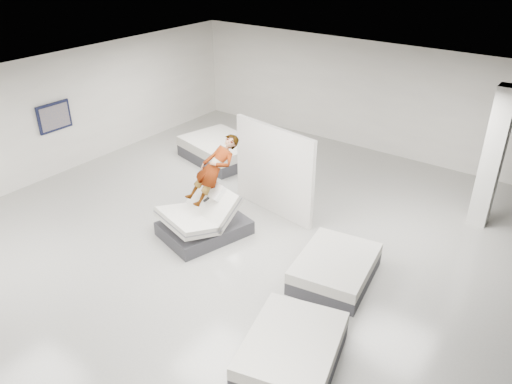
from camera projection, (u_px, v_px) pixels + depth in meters
room at (214, 185)px, 9.60m from camera, size 14.00×14.04×3.20m
hero_bed at (203, 221)px, 10.83m from camera, size 1.76×2.06×1.17m
person at (214, 183)px, 10.62m from camera, size 1.03×1.72×1.27m
remote at (206, 200)px, 10.37m from camera, size 0.09×0.15×0.08m
divider_panel at (274, 171)px, 11.42m from camera, size 2.33×0.48×2.13m
flat_bed_right_far at (335, 268)px, 9.51m from camera, size 1.58×1.95×0.49m
flat_bed_right_near at (292, 351)px, 7.65m from camera, size 1.75×2.08×0.49m
flat_bed_left_far at (221, 150)px, 14.43m from camera, size 2.49×2.08×0.60m
column at (492, 159)px, 10.71m from camera, size 0.40×0.40×3.20m
wall_poster at (54, 117)px, 13.06m from camera, size 0.06×0.95×0.75m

